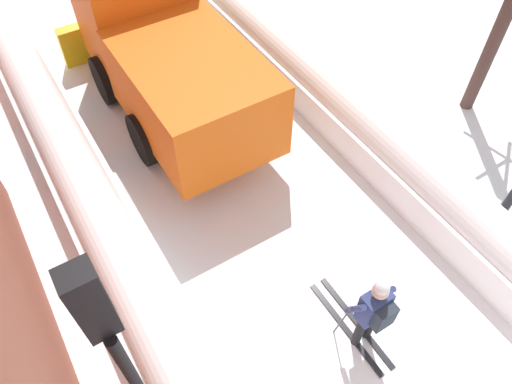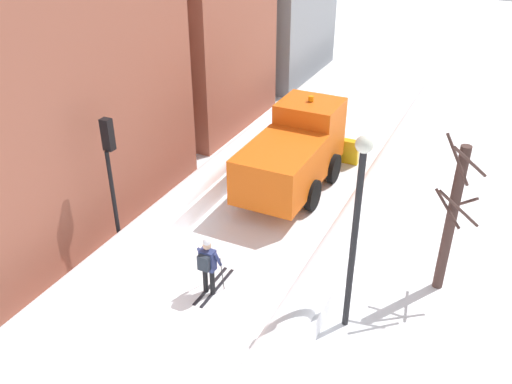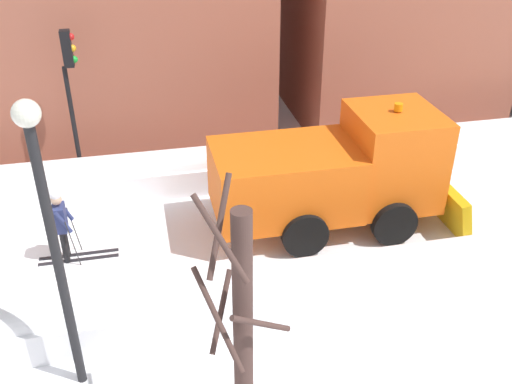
# 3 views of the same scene
# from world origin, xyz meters

# --- Properties ---
(ground_plane) EXTENTS (80.00, 80.00, 0.00)m
(ground_plane) POSITION_xyz_m (0.00, 10.00, 0.00)
(ground_plane) COLOR white
(snowbank_left) EXTENTS (1.10, 36.00, 1.21)m
(snowbank_left) POSITION_xyz_m (-2.73, 10.00, 0.56)
(snowbank_left) COLOR white
(snowbank_left) RESTS_ON ground
(snowbank_right) EXTENTS (1.10, 36.00, 1.16)m
(snowbank_right) POSITION_xyz_m (2.73, 10.00, 0.53)
(snowbank_right) COLOR white
(snowbank_right) RESTS_ON ground
(plow_truck) EXTENTS (3.20, 5.98, 3.12)m
(plow_truck) POSITION_xyz_m (-0.17, 8.65, 1.48)
(plow_truck) COLOR orange
(plow_truck) RESTS_ON ground
(skier) EXTENTS (0.62, 1.80, 1.81)m
(skier) POSITION_xyz_m (-0.01, 2.13, 1.00)
(skier) COLOR black
(skier) RESTS_ON ground
(traffic_light_pole) EXTENTS (0.28, 0.42, 4.45)m
(traffic_light_pole) POSITION_xyz_m (-3.22, 2.51, 3.12)
(traffic_light_pole) COLOR black
(traffic_light_pole) RESTS_ON ground
(bare_tree_near) EXTENTS (1.24, 1.30, 4.65)m
(bare_tree_near) POSITION_xyz_m (5.64, 5.16, 2.30)
(bare_tree_near) COLOR #48312C
(bare_tree_near) RESTS_ON ground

